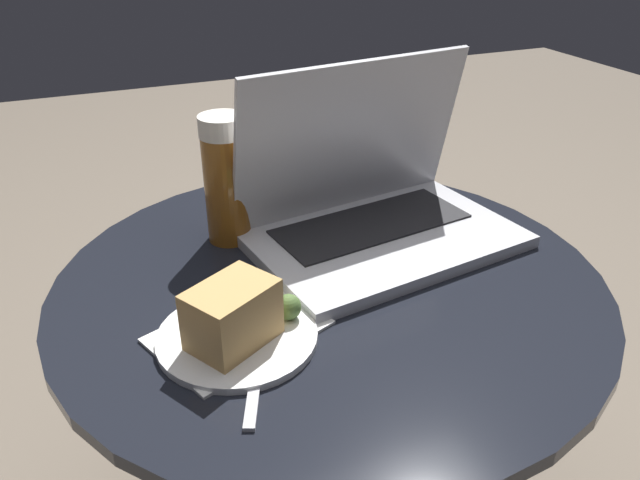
{
  "coord_description": "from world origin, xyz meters",
  "views": [
    {
      "loc": [
        -0.29,
        -0.65,
        0.95
      ],
      "look_at": [
        -0.02,
        -0.02,
        0.58
      ],
      "focal_mm": 35.0,
      "sensor_mm": 36.0,
      "label": 1
    }
  ],
  "objects": [
    {
      "name": "beer_glass",
      "position": [
        -0.09,
        0.16,
        0.6
      ],
      "size": [
        0.07,
        0.07,
        0.19
      ],
      "color": "brown",
      "rests_on": "table"
    },
    {
      "name": "laptop",
      "position": [
        0.1,
        0.08,
        0.56
      ],
      "size": [
        0.41,
        0.3,
        0.25
      ],
      "color": "silver",
      "rests_on": "table"
    },
    {
      "name": "napkin",
      "position": [
        -0.15,
        -0.07,
        0.51
      ],
      "size": [
        0.22,
        0.19,
        0.0
      ],
      "color": "white",
      "rests_on": "table"
    },
    {
      "name": "snack_plate",
      "position": [
        -0.15,
        -0.09,
        0.53
      ],
      "size": [
        0.19,
        0.19,
        0.08
      ],
      "color": "white",
      "rests_on": "table"
    },
    {
      "name": "fork",
      "position": [
        -0.15,
        -0.14,
        0.51
      ],
      "size": [
        0.08,
        0.16,
        0.0
      ],
      "color": "silver",
      "rests_on": "table"
    },
    {
      "name": "table",
      "position": [
        0.0,
        0.0,
        0.39
      ],
      "size": [
        0.74,
        0.74,
        0.51
      ],
      "color": "#9E9EA3",
      "rests_on": "ground_plane"
    }
  ]
}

